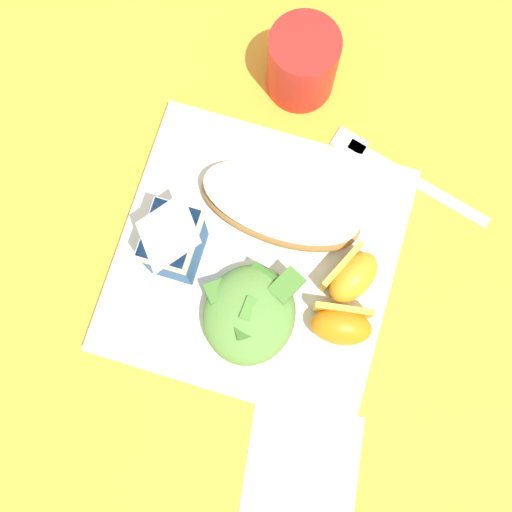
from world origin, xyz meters
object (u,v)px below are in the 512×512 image
cheesy_pizza_bread (281,206)px  paper_napkin (303,466)px  white_plate (256,259)px  orange_wedge_front (341,325)px  metal_fork (398,171)px  drinking_red_cup (302,64)px  green_salad_pile (249,314)px  milk_carton (173,240)px  orange_wedge_middle (352,276)px

cheesy_pizza_bread → paper_napkin: cheesy_pizza_bread is taller
white_plate → orange_wedge_front: bearing=-113.5°
paper_napkin → metal_fork: 0.32m
cheesy_pizza_bread → drinking_red_cup: drinking_red_cup is taller
paper_napkin → metal_fork: metal_fork is taller
white_plate → cheesy_pizza_bread: size_ratio=1.61×
cheesy_pizza_bread → paper_napkin: bearing=-158.5°
cheesy_pizza_bread → orange_wedge_front: orange_wedge_front is taller
green_salad_pile → milk_carton: 0.10m
orange_wedge_middle → metal_fork: bearing=-8.7°
milk_carton → orange_wedge_middle: (0.02, -0.17, -0.04)m
milk_carton → metal_fork: bearing=-51.0°
green_salad_pile → drinking_red_cup: 0.27m
green_salad_pile → drinking_red_cup: (0.27, 0.02, 0.01)m
drinking_red_cup → metal_fork: bearing=-118.1°
white_plate → metal_fork: 0.18m
white_plate → milk_carton: (-0.02, 0.08, 0.07)m
orange_wedge_front → paper_napkin: orange_wedge_front is taller
metal_fork → milk_carton: bearing=129.0°
white_plate → metal_fork: bearing=-40.3°
green_salad_pile → cheesy_pizza_bread: bearing=1.0°
paper_napkin → metal_fork: size_ratio=0.59×
green_salad_pile → metal_fork: 0.23m
green_salad_pile → drinking_red_cup: drinking_red_cup is taller
orange_wedge_front → orange_wedge_middle: size_ratio=0.93×
white_plate → milk_carton: 0.10m
green_salad_pile → milk_carton: (0.04, 0.09, 0.04)m
milk_carton → orange_wedge_middle: milk_carton is taller
paper_napkin → drinking_red_cup: bearing=16.4°
paper_napkin → metal_fork: (0.32, -0.01, 0.00)m
milk_carton → orange_wedge_front: size_ratio=1.70×
orange_wedge_middle → paper_napkin: size_ratio=0.63×
white_plate → orange_wedge_middle: 0.10m
orange_wedge_front → paper_napkin: (-0.14, -0.00, -0.03)m
orange_wedge_front → drinking_red_cup: (0.25, 0.11, 0.01)m
white_plate → orange_wedge_middle: orange_wedge_middle is taller
metal_fork → green_salad_pile: bearing=151.7°
white_plate → metal_fork: size_ratio=1.51×
paper_napkin → cheesy_pizza_bread: bearing=21.5°
cheesy_pizza_bread → metal_fork: size_ratio=0.94×
metal_fork → drinking_red_cup: size_ratio=2.16×
metal_fork → drinking_red_cup: 0.15m
orange_wedge_front → metal_fork: 0.19m
milk_carton → orange_wedge_middle: bearing=-82.1°
green_salad_pile → orange_wedge_front: (0.02, -0.09, -0.00)m
orange_wedge_front → orange_wedge_middle: bearing=2.8°
green_salad_pile → white_plate: bearing=10.7°
milk_carton → metal_fork: milk_carton is taller
green_salad_pile → paper_napkin: bearing=-143.5°
milk_carton → green_salad_pile: bearing=-115.4°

